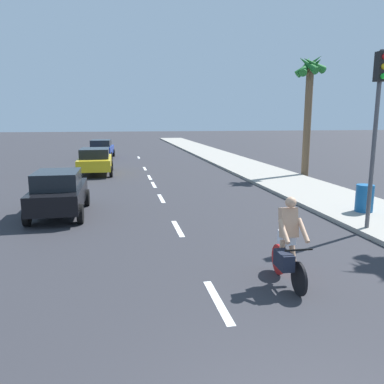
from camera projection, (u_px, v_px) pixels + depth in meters
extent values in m
plane|color=#2D2D33|center=(149.00, 176.00, 22.73)|extent=(160.00, 160.00, 0.00)
cube|color=#9E998E|center=(250.00, 168.00, 25.92)|extent=(3.60, 80.00, 0.14)
cube|color=white|center=(218.00, 301.00, 7.18)|extent=(0.16, 1.80, 0.01)
cube|color=white|center=(178.00, 228.00, 11.93)|extent=(0.16, 1.80, 0.01)
cube|color=white|center=(161.00, 198.00, 16.41)|extent=(0.16, 1.80, 0.01)
cube|color=white|center=(154.00, 185.00, 19.80)|extent=(0.16, 1.80, 0.01)
cube|color=white|center=(150.00, 177.00, 22.23)|extent=(0.16, 1.80, 0.01)
cube|color=white|center=(145.00, 169.00, 26.15)|extent=(0.16, 1.80, 0.01)
cube|color=white|center=(139.00, 157.00, 33.56)|extent=(0.16, 1.80, 0.01)
cylinder|color=black|center=(299.00, 279.00, 7.39)|extent=(0.07, 0.66, 0.66)
cylinder|color=red|center=(278.00, 259.00, 8.41)|extent=(0.07, 0.66, 0.66)
cube|color=black|center=(288.00, 260.00, 7.87)|extent=(0.06, 0.95, 0.04)
cylinder|color=black|center=(285.00, 245.00, 8.02)|extent=(0.03, 0.03, 0.48)
cube|color=black|center=(299.00, 250.00, 7.36)|extent=(0.56, 0.04, 0.03)
cube|color=tan|center=(289.00, 222.00, 7.80)|extent=(0.35, 0.32, 0.63)
sphere|color=tan|center=(291.00, 202.00, 7.66)|extent=(0.22, 0.22, 0.22)
cube|color=white|center=(287.00, 237.00, 7.91)|extent=(0.33, 0.23, 0.28)
cube|color=black|center=(284.00, 260.00, 7.53)|extent=(0.25, 0.53, 0.32)
cylinder|color=tan|center=(293.00, 253.00, 7.94)|extent=(0.12, 0.32, 0.62)
cylinder|color=tan|center=(281.00, 253.00, 7.90)|extent=(0.12, 0.20, 0.63)
cylinder|color=tan|center=(303.00, 230.00, 7.59)|extent=(0.10, 0.49, 0.41)
cylinder|color=tan|center=(284.00, 231.00, 7.53)|extent=(0.10, 0.49, 0.41)
cube|color=black|center=(59.00, 196.00, 13.52)|extent=(1.65, 3.89, 0.64)
cube|color=black|center=(57.00, 179.00, 13.22)|extent=(1.45, 2.03, 0.56)
cylinder|color=black|center=(43.00, 199.00, 14.72)|extent=(0.18, 0.64, 0.64)
cylinder|color=black|center=(87.00, 198.00, 15.02)|extent=(0.18, 0.64, 0.64)
cylinder|color=black|center=(27.00, 216.00, 12.17)|extent=(0.18, 0.64, 0.64)
cylinder|color=black|center=(80.00, 214.00, 12.46)|extent=(0.18, 0.64, 0.64)
cube|color=gold|center=(95.00, 163.00, 23.57)|extent=(1.89, 4.49, 0.64)
cube|color=black|center=(95.00, 153.00, 23.24)|extent=(1.66, 2.33, 0.56)
cylinder|color=black|center=(82.00, 166.00, 24.94)|extent=(0.18, 0.64, 0.64)
cylinder|color=black|center=(112.00, 165.00, 25.28)|extent=(0.18, 0.64, 0.64)
cylinder|color=black|center=(77.00, 172.00, 21.99)|extent=(0.18, 0.64, 0.64)
cylinder|color=black|center=(111.00, 172.00, 22.34)|extent=(0.18, 0.64, 0.64)
cube|color=#1E389E|center=(102.00, 150.00, 32.83)|extent=(2.04, 4.35, 0.64)
cube|color=black|center=(101.00, 143.00, 32.51)|extent=(1.70, 2.30, 0.56)
cylinder|color=black|center=(93.00, 153.00, 34.19)|extent=(0.22, 0.65, 0.64)
cylinder|color=black|center=(114.00, 153.00, 34.42)|extent=(0.22, 0.65, 0.64)
cylinder|color=black|center=(89.00, 156.00, 31.37)|extent=(0.22, 0.65, 0.64)
cylinder|color=black|center=(111.00, 156.00, 31.60)|extent=(0.22, 0.65, 0.64)
cylinder|color=brown|center=(307.00, 121.00, 22.09)|extent=(0.41, 0.41, 6.43)
cone|color=#1E6B28|center=(315.00, 65.00, 21.56)|extent=(0.48, 1.47, 0.85)
cone|color=#1E6B28|center=(309.00, 65.00, 21.76)|extent=(1.61, 0.70, 1.41)
cone|color=#1E6B28|center=(306.00, 65.00, 21.66)|extent=(1.49, 1.58, 1.53)
cone|color=#1E6B28|center=(308.00, 64.00, 21.37)|extent=(0.98, 1.45, 1.34)
cone|color=#1E6B28|center=(314.00, 64.00, 21.29)|extent=(1.68, 0.83, 1.00)
cylinder|color=#4C4C51|center=(374.00, 145.00, 11.10)|extent=(0.12, 0.12, 5.20)
cube|color=black|center=(381.00, 67.00, 10.70)|extent=(0.28, 0.24, 0.80)
sphere|color=gold|center=(384.00, 66.00, 10.58)|extent=(0.16, 0.16, 0.16)
sphere|color=green|center=(383.00, 76.00, 10.63)|extent=(0.16, 0.16, 0.16)
cylinder|color=#14518C|center=(364.00, 198.00, 13.45)|extent=(0.60, 0.60, 0.95)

